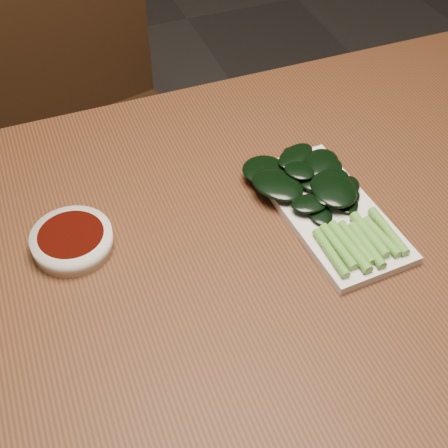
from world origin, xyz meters
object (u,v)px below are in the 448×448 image
at_px(chair_far, 93,128).
at_px(sauce_bowl, 72,240).
at_px(serving_plate, 330,212).
at_px(gai_lan, 316,190).
at_px(table, 247,275).

bearing_deg(chair_far, sauce_bowl, -114.10).
height_order(serving_plate, gai_lan, gai_lan).
height_order(chair_far, sauce_bowl, chair_far).
height_order(chair_far, gai_lan, chair_far).
xyz_separation_m(sauce_bowl, serving_plate, (0.37, -0.07, -0.01)).
xyz_separation_m(serving_plate, gai_lan, (-0.01, 0.03, 0.02)).
bearing_deg(chair_far, table, -93.68).
relative_size(chair_far, sauce_bowl, 7.81).
distance_m(chair_far, sauce_bowl, 0.69).
bearing_deg(sauce_bowl, chair_far, 78.17).
relative_size(sauce_bowl, serving_plate, 0.41).
relative_size(table, serving_plate, 5.05).
distance_m(sauce_bowl, serving_plate, 0.38).
bearing_deg(gai_lan, serving_plate, -76.17).
bearing_deg(chair_far, serving_plate, -83.09).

